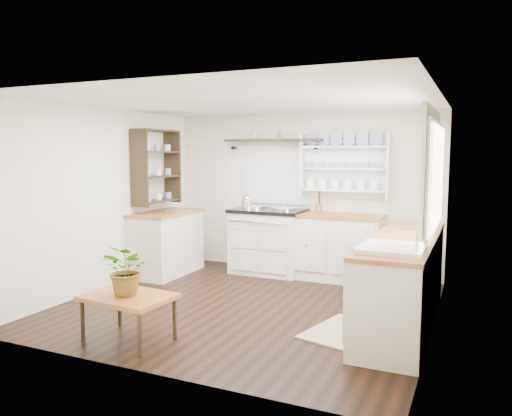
# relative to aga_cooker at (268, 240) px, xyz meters

# --- Properties ---
(floor) EXTENTS (4.00, 3.80, 0.01)m
(floor) POSITION_rel_aga_cooker_xyz_m (0.39, -1.57, -0.47)
(floor) COLOR black
(floor) RESTS_ON ground
(wall_back) EXTENTS (4.00, 0.02, 2.30)m
(wall_back) POSITION_rel_aga_cooker_xyz_m (0.39, 0.33, 0.68)
(wall_back) COLOR beige
(wall_back) RESTS_ON ground
(wall_right) EXTENTS (0.02, 3.80, 2.30)m
(wall_right) POSITION_rel_aga_cooker_xyz_m (2.39, -1.57, 0.68)
(wall_right) COLOR beige
(wall_right) RESTS_ON ground
(wall_left) EXTENTS (0.02, 3.80, 2.30)m
(wall_left) POSITION_rel_aga_cooker_xyz_m (-1.61, -1.57, 0.68)
(wall_left) COLOR beige
(wall_left) RESTS_ON ground
(ceiling) EXTENTS (4.00, 3.80, 0.01)m
(ceiling) POSITION_rel_aga_cooker_xyz_m (0.39, -1.57, 1.83)
(ceiling) COLOR white
(ceiling) RESTS_ON wall_back
(window) EXTENTS (0.08, 1.55, 1.22)m
(window) POSITION_rel_aga_cooker_xyz_m (2.34, -1.42, 1.09)
(window) COLOR white
(window) RESTS_ON wall_right
(aga_cooker) EXTENTS (1.04, 0.72, 0.96)m
(aga_cooker) POSITION_rel_aga_cooker_xyz_m (0.00, 0.00, 0.00)
(aga_cooker) COLOR beige
(aga_cooker) RESTS_ON floor
(back_cabinets) EXTENTS (1.27, 0.63, 0.90)m
(back_cabinets) POSITION_rel_aga_cooker_xyz_m (0.99, 0.03, -0.01)
(back_cabinets) COLOR beige
(back_cabinets) RESTS_ON floor
(right_cabinets) EXTENTS (0.62, 2.43, 0.90)m
(right_cabinets) POSITION_rel_aga_cooker_xyz_m (2.09, -1.47, -0.01)
(right_cabinets) COLOR beige
(right_cabinets) RESTS_ON floor
(belfast_sink) EXTENTS (0.55, 0.60, 0.45)m
(belfast_sink) POSITION_rel_aga_cooker_xyz_m (2.09, -2.22, 0.33)
(belfast_sink) COLOR white
(belfast_sink) RESTS_ON right_cabinets
(left_cabinets) EXTENTS (0.62, 1.13, 0.90)m
(left_cabinets) POSITION_rel_aga_cooker_xyz_m (-1.31, -0.67, -0.01)
(left_cabinets) COLOR beige
(left_cabinets) RESTS_ON floor
(plate_rack) EXTENTS (1.20, 0.22, 0.90)m
(plate_rack) POSITION_rel_aga_cooker_xyz_m (1.04, 0.29, 1.08)
(plate_rack) COLOR white
(plate_rack) RESTS_ON wall_back
(high_shelf) EXTENTS (1.50, 0.29, 0.16)m
(high_shelf) POSITION_rel_aga_cooker_xyz_m (-0.01, 0.21, 1.43)
(high_shelf) COLOR black
(high_shelf) RESTS_ON wall_back
(left_shelving) EXTENTS (0.28, 0.80, 1.05)m
(left_shelving) POSITION_rel_aga_cooker_xyz_m (-1.45, -0.67, 1.08)
(left_shelving) COLOR black
(left_shelving) RESTS_ON wall_left
(kettle) EXTENTS (0.16, 0.16, 0.20)m
(kettle) POSITION_rel_aga_cooker_xyz_m (-0.28, -0.12, 0.55)
(kettle) COLOR silver
(kettle) RESTS_ON aga_cooker
(utensil_crock) EXTENTS (0.10, 0.10, 0.12)m
(utensil_crock) POSITION_rel_aga_cooker_xyz_m (0.71, 0.11, 0.50)
(utensil_crock) COLOR brown
(utensil_crock) RESTS_ON back_cabinets
(center_table) EXTENTS (0.85, 0.64, 0.43)m
(center_table) POSITION_rel_aga_cooker_xyz_m (-0.16, -2.97, -0.09)
(center_table) COLOR brown
(center_table) RESTS_ON floor
(potted_plant) EXTENTS (0.48, 0.44, 0.48)m
(potted_plant) POSITION_rel_aga_cooker_xyz_m (-0.16, -2.97, 0.20)
(potted_plant) COLOR #3F7233
(potted_plant) RESTS_ON center_table
(floor_rug) EXTENTS (0.75, 0.96, 0.02)m
(floor_rug) POSITION_rel_aga_cooker_xyz_m (1.60, -1.95, -0.47)
(floor_rug) COLOR olive
(floor_rug) RESTS_ON floor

